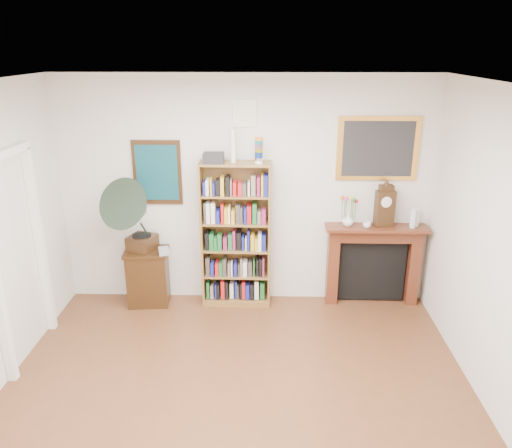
{
  "coord_description": "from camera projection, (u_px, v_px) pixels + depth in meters",
  "views": [
    {
      "loc": [
        0.28,
        -3.3,
        3.09
      ],
      "look_at": [
        0.15,
        1.6,
        1.32
      ],
      "focal_mm": 35.0,
      "sensor_mm": 36.0,
      "label": 1
    }
  ],
  "objects": [
    {
      "name": "flower_vase",
      "position": [
        348.0,
        220.0,
        5.99
      ],
      "size": [
        0.18,
        0.18,
        0.14
      ],
      "primitive_type": "imported",
      "rotation": [
        0.0,
        0.0,
        0.42
      ],
      "color": "white",
      "rests_on": "fireplace"
    },
    {
      "name": "gilt_painting",
      "position": [
        378.0,
        149.0,
        5.79
      ],
      "size": [
        0.95,
        0.04,
        0.75
      ],
      "color": "gold",
      "rests_on": "back_wall"
    },
    {
      "name": "fireplace",
      "position": [
        373.0,
        258.0,
        6.18
      ],
      "size": [
        1.23,
        0.29,
        1.03
      ],
      "rotation": [
        0.0,
        0.0,
        -0.0
      ],
      "color": "#4C1C11",
      "rests_on": "floor"
    },
    {
      "name": "mantel_clock",
      "position": [
        385.0,
        207.0,
        5.92
      ],
      "size": [
        0.24,
        0.16,
        0.51
      ],
      "rotation": [
        0.0,
        0.0,
        0.21
      ],
      "color": "black",
      "rests_on": "fireplace"
    },
    {
      "name": "bottle_right",
      "position": [
        417.0,
        218.0,
        5.97
      ],
      "size": [
        0.06,
        0.06,
        0.2
      ],
      "primitive_type": "cylinder",
      "color": "silver",
      "rests_on": "fireplace"
    },
    {
      "name": "door_casing",
      "position": [
        16.0,
        242.0,
        4.91
      ],
      "size": [
        0.08,
        1.02,
        2.17
      ],
      "color": "white",
      "rests_on": "left_wall"
    },
    {
      "name": "cd_stack",
      "position": [
        164.0,
        251.0,
        5.97
      ],
      "size": [
        0.15,
        0.15,
        0.08
      ],
      "primitive_type": "cube",
      "rotation": [
        0.0,
        0.0,
        0.31
      ],
      "color": "#B1B3BE",
      "rests_on": "side_cabinet"
    },
    {
      "name": "room",
      "position": [
        230.0,
        288.0,
        3.68
      ],
      "size": [
        4.51,
        5.01,
        2.81
      ],
      "color": "#58331A",
      "rests_on": "ground"
    },
    {
      "name": "bottle_left",
      "position": [
        413.0,
        218.0,
        5.91
      ],
      "size": [
        0.07,
        0.07,
        0.24
      ],
      "primitive_type": "cylinder",
      "color": "silver",
      "rests_on": "fireplace"
    },
    {
      "name": "side_cabinet",
      "position": [
        148.0,
        277.0,
        6.22
      ],
      "size": [
        0.56,
        0.43,
        0.72
      ],
      "primitive_type": "cube",
      "rotation": [
        0.0,
        0.0,
        0.08
      ],
      "color": "black",
      "rests_on": "floor"
    },
    {
      "name": "gramophone",
      "position": [
        136.0,
        211.0,
        5.76
      ],
      "size": [
        0.8,
        0.89,
        0.98
      ],
      "rotation": [
        0.0,
        0.0,
        -0.32
      ],
      "color": "black",
      "rests_on": "side_cabinet"
    },
    {
      "name": "small_picture",
      "position": [
        245.0,
        113.0,
        5.69
      ],
      "size": [
        0.26,
        0.04,
        0.3
      ],
      "color": "white",
      "rests_on": "back_wall"
    },
    {
      "name": "teal_poster",
      "position": [
        157.0,
        173.0,
        5.96
      ],
      "size": [
        0.58,
        0.04,
        0.78
      ],
      "color": "black",
      "rests_on": "back_wall"
    },
    {
      "name": "bookshelf",
      "position": [
        236.0,
        228.0,
        6.01
      ],
      "size": [
        0.84,
        0.31,
        2.09
      ],
      "rotation": [
        0.0,
        0.0,
        -0.02
      ],
      "color": "brown",
      "rests_on": "floor"
    },
    {
      "name": "teacup",
      "position": [
        367.0,
        225.0,
        5.93
      ],
      "size": [
        0.12,
        0.12,
        0.07
      ],
      "primitive_type": "imported",
      "rotation": [
        0.0,
        0.0,
        0.37
      ],
      "color": "white",
      "rests_on": "fireplace"
    }
  ]
}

